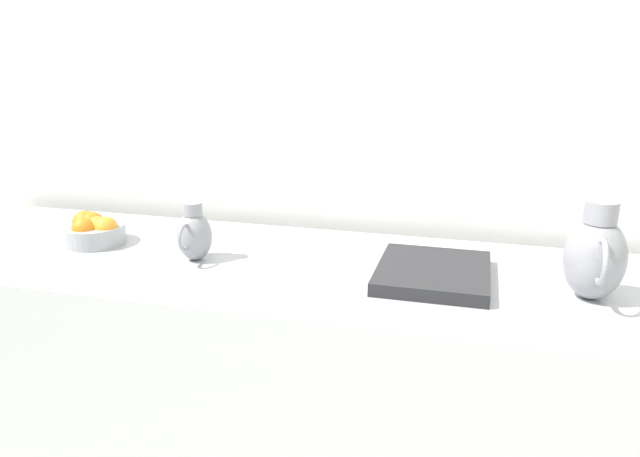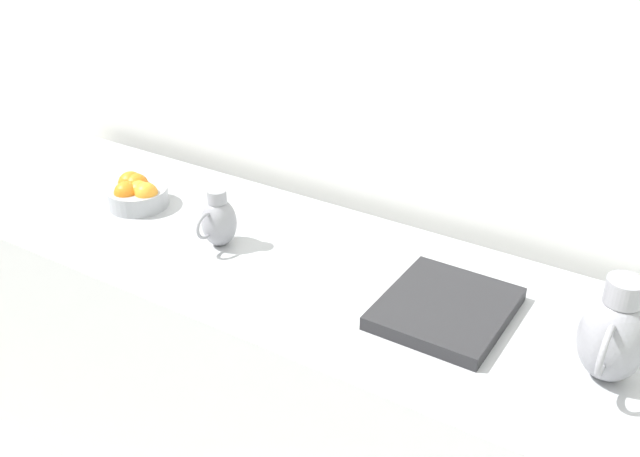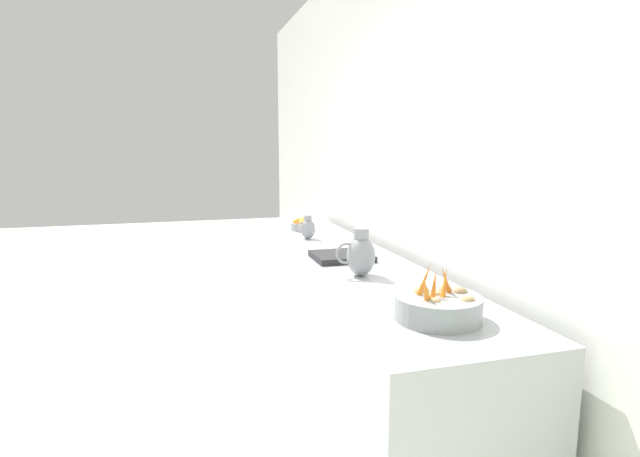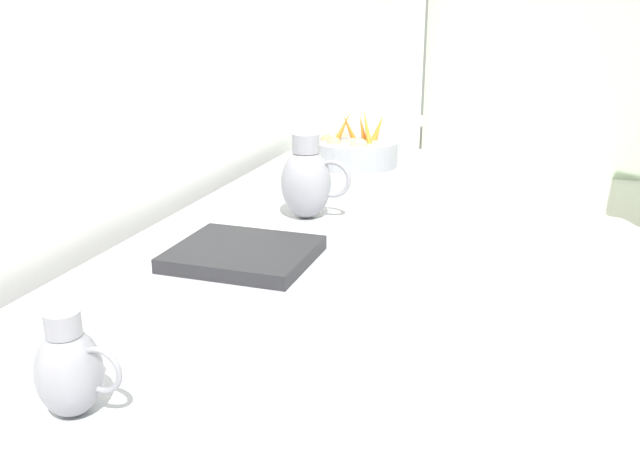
# 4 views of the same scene
# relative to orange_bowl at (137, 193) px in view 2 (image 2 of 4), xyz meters

# --- Properties ---
(prep_counter) EXTENTS (0.72, 3.19, 0.87)m
(prep_counter) POSITION_rel_orange_bowl_xyz_m (0.02, 0.99, -0.48)
(prep_counter) COLOR #ADAFB5
(prep_counter) RESTS_ON ground_plane
(orange_bowl) EXTENTS (0.19, 0.19, 0.10)m
(orange_bowl) POSITION_rel_orange_bowl_xyz_m (0.00, 0.00, 0.00)
(orange_bowl) COLOR #9EA0A5
(orange_bowl) RESTS_ON prep_counter
(metal_pitcher_tall) EXTENTS (0.21, 0.15, 0.25)m
(metal_pitcher_tall) POSITION_rel_orange_bowl_xyz_m (0.06, 1.48, 0.07)
(metal_pitcher_tall) COLOR gray
(metal_pitcher_tall) RESTS_ON prep_counter
(metal_pitcher_short) EXTENTS (0.15, 0.10, 0.18)m
(metal_pitcher_short) POSITION_rel_orange_bowl_xyz_m (0.06, 0.38, 0.03)
(metal_pitcher_short) COLOR gray
(metal_pitcher_short) RESTS_ON prep_counter
(counter_sink_basin) EXTENTS (0.34, 0.30, 0.04)m
(counter_sink_basin) POSITION_rel_orange_bowl_xyz_m (0.03, 1.08, -0.03)
(counter_sink_basin) COLOR #232326
(counter_sink_basin) RESTS_ON prep_counter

